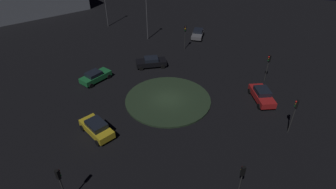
# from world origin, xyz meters

# --- Properties ---
(ground_plane) EXTENTS (116.85, 116.85, 0.00)m
(ground_plane) POSITION_xyz_m (0.00, 0.00, 0.00)
(ground_plane) COLOR black
(roundabout_island) EXTENTS (10.66, 10.66, 0.21)m
(roundabout_island) POSITION_xyz_m (0.00, 0.00, 0.10)
(roundabout_island) COLOR #263823
(roundabout_island) RESTS_ON ground_plane
(car_green) EXTENTS (3.05, 4.65, 1.50)m
(car_green) POSITION_xyz_m (-11.01, 0.73, 0.77)
(car_green) COLOR #1E7238
(car_green) RESTS_ON ground_plane
(car_yellow) EXTENTS (4.62, 3.46, 1.63)m
(car_yellow) POSITION_xyz_m (-4.81, -8.37, 0.84)
(car_yellow) COLOR gold
(car_yellow) RESTS_ON ground_plane
(car_black) EXTENTS (4.83, 3.94, 1.50)m
(car_black) POSITION_xyz_m (-5.50, 7.36, 0.78)
(car_black) COLOR black
(car_black) RESTS_ON ground_plane
(car_red) EXTENTS (3.64, 4.91, 1.59)m
(car_red) POSITION_xyz_m (10.87, 4.08, 0.81)
(car_red) COLOR red
(car_red) RESTS_ON ground_plane
(car_grey) EXTENTS (2.53, 4.43, 1.41)m
(car_grey) POSITION_xyz_m (-1.99, 21.01, 0.73)
(car_grey) COLOR slate
(car_grey) RESTS_ON ground_plane
(traffic_light_east) EXTENTS (0.36, 0.31, 4.16)m
(traffic_light_east) POSITION_xyz_m (14.03, -0.96, 2.96)
(traffic_light_east) COLOR #2D2D2D
(traffic_light_east) RESTS_ON ground_plane
(traffic_light_south) EXTENTS (0.33, 0.38, 3.94)m
(traffic_light_south) POSITION_xyz_m (-2.53, -16.18, 2.81)
(traffic_light_south) COLOR #2D2D2D
(traffic_light_south) RESTS_ON ground_plane
(traffic_light_north) EXTENTS (0.33, 0.38, 4.11)m
(traffic_light_north) POSITION_xyz_m (-2.69, 15.17, 2.93)
(traffic_light_north) COLOR #2D2D2D
(traffic_light_north) RESTS_ON ground_plane
(traffic_light_northeast) EXTENTS (0.39, 0.38, 3.88)m
(traffic_light_northeast) POSITION_xyz_m (10.92, 9.12, 2.77)
(traffic_light_northeast) COLOR #2D2D2D
(traffic_light_northeast) RESTS_ON ground_plane
(traffic_light_southeast) EXTENTS (0.38, 0.39, 3.80)m
(traffic_light_southeast) POSITION_xyz_m (10.15, -10.92, 2.72)
(traffic_light_southeast) COLOR #2D2D2D
(traffic_light_southeast) RESTS_ON ground_plane
(streetlamp_northwest) EXTENTS (0.56, 0.56, 7.95)m
(streetlamp_northwest) POSITION_xyz_m (-10.41, 16.93, 5.38)
(streetlamp_northwest) COLOR #4C4C51
(streetlamp_northwest) RESTS_ON ground_plane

